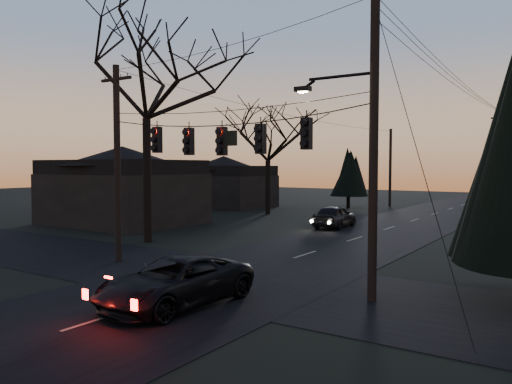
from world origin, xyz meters
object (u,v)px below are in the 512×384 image
Objects in this scene: utility_pole_right at (372,301)px; utility_pole_far_r at (501,220)px; utility_pole_left at (119,262)px; utility_pole_far_l at (390,206)px; suv_near at (176,282)px; sedan_oncoming_a at (335,216)px; bare_tree_left at (146,68)px.

utility_pole_far_r is (0.00, 28.00, 0.00)m from utility_pole_right.
utility_pole_far_l is (0.00, 36.00, 0.00)m from utility_pole_left.
suv_near is (6.80, -3.74, 0.71)m from utility_pole_left.
utility_pole_right is 1.25× the size of utility_pole_far_l.
sedan_oncoming_a is at bearing 118.11° from utility_pole_right.
bare_tree_left is 15.63m from sedan_oncoming_a.
utility_pole_far_r is 1.90× the size of sedan_oncoming_a.
utility_pole_left is 0.63× the size of bare_tree_left.
bare_tree_left is (-14.55, 4.71, 9.47)m from utility_pole_right.
utility_pole_far_r is at bearing 84.94° from suv_near.
utility_pole_right is at bearing -17.92° from bare_tree_left.
bare_tree_left is at bearing -121.99° from utility_pole_far_r.
sedan_oncoming_a is at bearing 104.66° from suv_near.
sedan_oncoming_a is (-4.00, 20.02, 0.05)m from suv_near.
bare_tree_left reaches higher than sedan_oncoming_a.
utility_pole_far_r is at bearing 67.67° from utility_pole_left.
utility_pole_far_l is (-11.50, 8.00, 0.00)m from utility_pole_far_r.
utility_pole_far_r is at bearing 90.00° from utility_pole_right.
sedan_oncoming_a is at bearing -126.61° from utility_pole_far_r.
utility_pole_far_l is 19.92m from sedan_oncoming_a.
utility_pole_right is 28.00m from utility_pole_far_r.
bare_tree_left reaches higher than suv_near.
bare_tree_left is at bearing -95.57° from utility_pole_far_l.
utility_pole_left is at bearing 154.58° from suv_near.
utility_pole_left is at bearing 180.00° from utility_pole_right.
utility_pole_far_r is 1.06× the size of utility_pole_far_l.
suv_near is at bearing -28.78° from utility_pole_left.
bare_tree_left is at bearing 122.95° from utility_pole_left.
suv_near is (-4.70, -3.74, 0.71)m from utility_pole_right.
bare_tree_left is 2.63× the size of suv_near.
utility_pole_far_r is 0.63× the size of bare_tree_left.
utility_pole_right reaches higher than suv_near.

